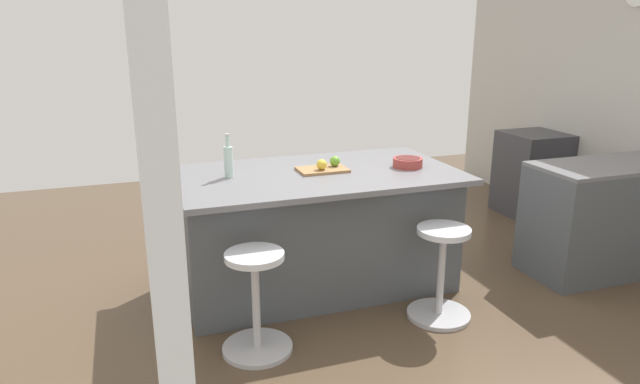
% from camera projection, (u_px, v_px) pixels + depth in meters
% --- Properties ---
extents(ground_plane, '(7.76, 7.76, 0.00)m').
position_uv_depth(ground_plane, '(340.00, 295.00, 4.24)').
color(ground_plane, brown).
extents(oven_range, '(0.60, 0.61, 0.88)m').
position_uv_depth(oven_range, '(532.00, 174.00, 5.98)').
color(oven_range, '#38383D').
rests_on(oven_range, ground_plane).
extents(kitchen_island, '(2.05, 1.17, 0.92)m').
position_uv_depth(kitchen_island, '(316.00, 229.00, 4.28)').
color(kitchen_island, '#4C5156').
rests_on(kitchen_island, ground_plane).
extents(stool_by_window, '(0.44, 0.44, 0.66)m').
position_uv_depth(stool_by_window, '(441.00, 276.00, 3.84)').
color(stool_by_window, '#B7B7BC').
rests_on(stool_by_window, ground_plane).
extents(stool_middle, '(0.44, 0.44, 0.66)m').
position_uv_depth(stool_middle, '(256.00, 305.00, 3.43)').
color(stool_middle, '#B7B7BC').
rests_on(stool_middle, ground_plane).
extents(cutting_board, '(0.36, 0.24, 0.02)m').
position_uv_depth(cutting_board, '(322.00, 170.00, 4.13)').
color(cutting_board, olive).
rests_on(cutting_board, kitchen_island).
extents(apple_yellow, '(0.08, 0.08, 0.08)m').
position_uv_depth(apple_yellow, '(322.00, 165.00, 4.08)').
color(apple_yellow, gold).
rests_on(apple_yellow, cutting_board).
extents(apple_green, '(0.08, 0.08, 0.08)m').
position_uv_depth(apple_green, '(335.00, 161.00, 4.18)').
color(apple_green, '#609E2D').
rests_on(apple_green, cutting_board).
extents(water_bottle, '(0.06, 0.06, 0.31)m').
position_uv_depth(water_bottle, '(228.00, 160.00, 3.93)').
color(water_bottle, silver).
rests_on(water_bottle, kitchen_island).
extents(fruit_bowl, '(0.22, 0.22, 0.07)m').
position_uv_depth(fruit_bowl, '(408.00, 162.00, 4.24)').
color(fruit_bowl, '#993833').
rests_on(fruit_bowl, kitchen_island).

